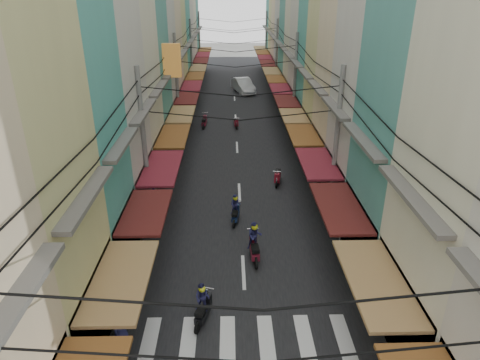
{
  "coord_description": "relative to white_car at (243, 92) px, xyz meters",
  "views": [
    {
      "loc": [
        -0.53,
        -17.56,
        11.65
      ],
      "look_at": [
        -0.03,
        3.3,
        2.09
      ],
      "focal_mm": 32.0,
      "sensor_mm": 36.0,
      "label": 1
    }
  ],
  "objects": [
    {
      "name": "ground",
      "position": [
        -1.06,
        -32.84,
        0.0
      ],
      "size": [
        160.0,
        160.0,
        0.0
      ],
      "primitive_type": "plane",
      "color": "slate",
      "rests_on": "ground"
    },
    {
      "name": "road",
      "position": [
        -1.06,
        -12.84,
        0.01
      ],
      "size": [
        10.0,
        80.0,
        0.02
      ],
      "primitive_type": "cube",
      "color": "black",
      "rests_on": "ground"
    },
    {
      "name": "sidewalk_left",
      "position": [
        -7.56,
        -12.84,
        0.03
      ],
      "size": [
        3.0,
        80.0,
        0.06
      ],
      "primitive_type": "cube",
      "color": "gray",
      "rests_on": "ground"
    },
    {
      "name": "sidewalk_right",
      "position": [
        5.44,
        -12.84,
        0.03
      ],
      "size": [
        3.0,
        80.0,
        0.06
      ],
      "primitive_type": "cube",
      "color": "gray",
      "rests_on": "ground"
    },
    {
      "name": "crosswalk",
      "position": [
        -1.06,
        -38.84,
        0.03
      ],
      "size": [
        7.55,
        2.4,
        0.01
      ],
      "color": "silver",
      "rests_on": "ground"
    },
    {
      "name": "building_row_left",
      "position": [
        -8.98,
        -16.27,
        9.78
      ],
      "size": [
        7.8,
        67.67,
        23.7
      ],
      "color": "beige",
      "rests_on": "ground"
    },
    {
      "name": "building_row_right",
      "position": [
        6.86,
        -16.39,
        9.41
      ],
      "size": [
        7.8,
        68.98,
        22.59
      ],
      "color": "teal",
      "rests_on": "ground"
    },
    {
      "name": "utility_poles",
      "position": [
        -1.06,
        -17.82,
        6.59
      ],
      "size": [
        10.2,
        66.13,
        8.2
      ],
      "color": "slate",
      "rests_on": "ground"
    },
    {
      "name": "white_car",
      "position": [
        0.0,
        0.0,
        0.0
      ],
      "size": [
        6.18,
        3.67,
        2.04
      ],
      "primitive_type": "imported",
      "rotation": [
        0.0,
        0.0,
        0.26
      ],
      "color": "silver",
      "rests_on": "ground"
    },
    {
      "name": "bicycle",
      "position": [
        6.38,
        -32.35,
        0.0
      ],
      "size": [
        1.82,
        0.75,
        1.23
      ],
      "primitive_type": "imported",
      "rotation": [
        0.0,
        0.0,
        1.62
      ],
      "color": "black",
      "rests_on": "ground"
    },
    {
      "name": "moving_scooters",
      "position": [
        -1.35,
        -28.72,
        0.52
      ],
      "size": [
        5.65,
        26.03,
        1.94
      ],
      "color": "black",
      "rests_on": "ground"
    },
    {
      "name": "parked_scooters",
      "position": [
        3.3,
        -36.57,
        0.47
      ],
      "size": [
        13.25,
        12.32,
        0.96
      ],
      "color": "black",
      "rests_on": "ground"
    },
    {
      "name": "pedestrians",
      "position": [
        -4.59,
        -32.27,
        1.06
      ],
      "size": [
        12.31,
        19.27,
        2.23
      ],
      "color": "black",
      "rests_on": "ground"
    },
    {
      "name": "market_umbrella",
      "position": [
        5.56,
        -39.39,
        2.32
      ],
      "size": [
        2.49,
        2.49,
        2.63
      ],
      "color": "#B2B2B7",
      "rests_on": "ground"
    },
    {
      "name": "traffic_sign",
      "position": [
        3.73,
        -32.63,
        1.85
      ],
      "size": [
        0.1,
        0.57,
        2.58
      ],
      "color": "slate",
      "rests_on": "ground"
    }
  ]
}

